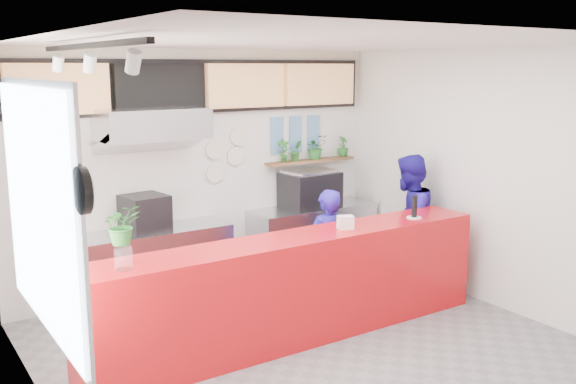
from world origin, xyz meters
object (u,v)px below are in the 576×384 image
service_counter (296,288)px  panini_oven (145,213)px  espresso_machine (310,190)px  staff_center (327,251)px  staff_right (408,222)px  pepper_mill (414,206)px

service_counter → panini_oven: bearing=116.8°
espresso_machine → staff_center: bearing=-120.8°
staff_right → panini_oven: bearing=-45.6°
staff_right → pepper_mill: bearing=27.4°
panini_oven → staff_right: staff_right is taller
staff_center → staff_right: size_ratio=0.83×
pepper_mill → staff_right: bearing=50.3°
service_counter → staff_right: size_ratio=2.62×
staff_right → pepper_mill: 0.89m
service_counter → panini_oven: (-0.91, 1.80, 0.56)m
pepper_mill → service_counter: bearing=177.3°
staff_center → staff_right: (1.33, 0.07, 0.14)m
espresso_machine → panini_oven: bearing=177.1°
service_counter → panini_oven: panini_oven is taller
panini_oven → pepper_mill: bearing=-44.5°
staff_center → pepper_mill: staff_center is taller
service_counter → staff_right: bearing=14.8°
panini_oven → staff_center: bearing=-45.8°
panini_oven → espresso_machine: 2.36m
espresso_machine → pepper_mill: espresso_machine is taller
panini_oven → espresso_machine: bearing=-7.3°
espresso_machine → pepper_mill: 1.88m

